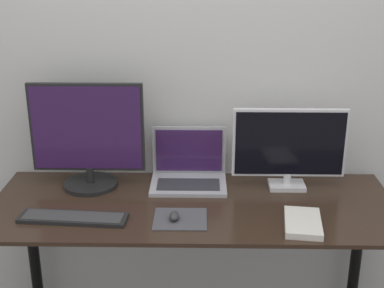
# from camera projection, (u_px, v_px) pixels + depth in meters

# --- Properties ---
(wall_back) EXTENTS (7.00, 0.05, 2.50)m
(wall_back) POSITION_uv_depth(u_px,v_px,m) (195.00, 74.00, 2.58)
(wall_back) COLOR silver
(wall_back) RESTS_ON ground_plane
(desk) EXTENTS (1.80, 0.68, 0.76)m
(desk) POSITION_uv_depth(u_px,v_px,m) (193.00, 228.00, 2.41)
(desk) COLOR #332319
(desk) RESTS_ON ground_plane
(monitor_left) EXTENTS (0.52, 0.25, 0.50)m
(monitor_left) POSITION_uv_depth(u_px,v_px,m) (88.00, 138.00, 2.46)
(monitor_left) COLOR black
(monitor_left) RESTS_ON desk
(monitor_right) EXTENTS (0.52, 0.12, 0.38)m
(monitor_right) POSITION_uv_depth(u_px,v_px,m) (289.00, 147.00, 2.46)
(monitor_right) COLOR silver
(monitor_right) RESTS_ON desk
(laptop) EXTENTS (0.36, 0.25, 0.26)m
(laptop) POSITION_uv_depth(u_px,v_px,m) (189.00, 170.00, 2.56)
(laptop) COLOR #ADADB2
(laptop) RESTS_ON desk
(keyboard) EXTENTS (0.46, 0.15, 0.02)m
(keyboard) POSITION_uv_depth(u_px,v_px,m) (73.00, 218.00, 2.22)
(keyboard) COLOR black
(keyboard) RESTS_ON desk
(mousepad) EXTENTS (0.22, 0.19, 0.00)m
(mousepad) POSITION_uv_depth(u_px,v_px,m) (180.00, 219.00, 2.23)
(mousepad) COLOR #47474C
(mousepad) RESTS_ON desk
(mouse) EXTENTS (0.04, 0.07, 0.03)m
(mouse) POSITION_uv_depth(u_px,v_px,m) (174.00, 216.00, 2.21)
(mouse) COLOR #333333
(mouse) RESTS_ON mousepad
(book) EXTENTS (0.17, 0.25, 0.03)m
(book) POSITION_uv_depth(u_px,v_px,m) (303.00, 223.00, 2.17)
(book) COLOR silver
(book) RESTS_ON desk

